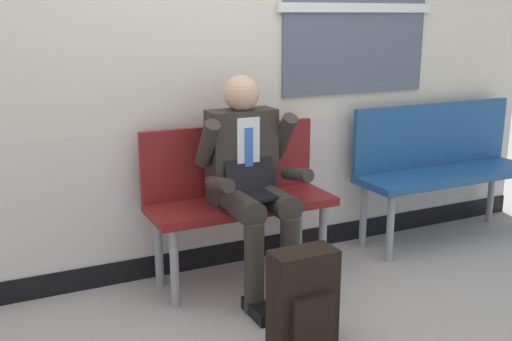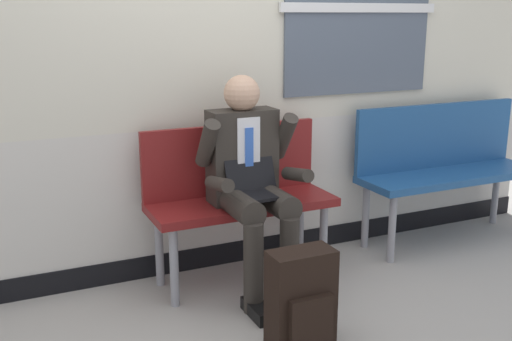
# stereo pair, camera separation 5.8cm
# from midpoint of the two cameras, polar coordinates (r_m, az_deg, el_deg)

# --- Properties ---
(ground_plane) EXTENTS (18.00, 18.00, 0.00)m
(ground_plane) POSITION_cam_midpoint_polar(r_m,az_deg,el_deg) (3.61, -0.26, -11.72)
(ground_plane) COLOR #9E9991
(station_wall) EXTENTS (5.06, 0.16, 2.96)m
(station_wall) POSITION_cam_midpoint_polar(r_m,az_deg,el_deg) (3.78, -3.98, 12.54)
(station_wall) COLOR beige
(station_wall) RESTS_ON ground
(bench_with_person) EXTENTS (1.12, 0.42, 0.95)m
(bench_with_person) POSITION_cam_midpoint_polar(r_m,az_deg,el_deg) (3.67, -2.27, -1.85)
(bench_with_person) COLOR maroon
(bench_with_person) RESTS_ON ground
(bench_empty) EXTENTS (1.38, 0.42, 0.98)m
(bench_empty) POSITION_cam_midpoint_polar(r_m,az_deg,el_deg) (4.54, 16.74, 0.95)
(bench_empty) COLOR navy
(bench_empty) RESTS_ON ground
(person_seated) EXTENTS (0.57, 0.70, 1.27)m
(person_seated) POSITION_cam_midpoint_polar(r_m,az_deg,el_deg) (3.46, -0.96, -0.79)
(person_seated) COLOR #2D2823
(person_seated) RESTS_ON ground
(backpack) EXTENTS (0.32, 0.21, 0.50)m
(backpack) POSITION_cam_midpoint_polar(r_m,az_deg,el_deg) (3.03, 3.96, -12.06)
(backpack) COLOR black
(backpack) RESTS_ON ground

